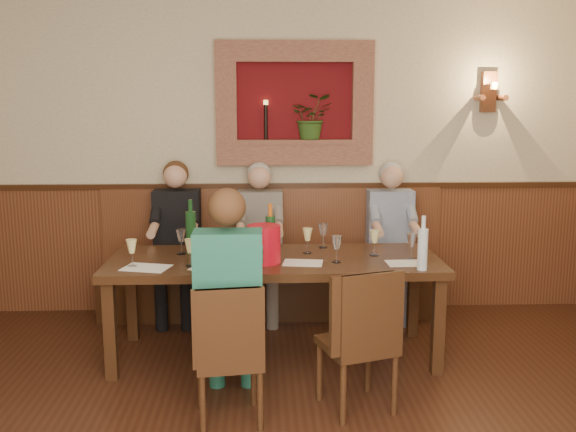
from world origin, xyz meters
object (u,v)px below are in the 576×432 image
(dining_table, at_px, (275,268))
(chair_near_left, at_px, (229,381))
(person_bench_right, at_px, (391,255))
(wine_bottle_green_b, at_px, (191,231))
(person_bench_left, at_px, (177,256))
(chair_near_right, at_px, (358,368))
(bench, at_px, (273,278))
(water_bottle, at_px, (423,248))
(person_bench_mid, at_px, (260,256))
(person_chair_front, at_px, (230,318))
(wine_bottle_green_a, at_px, (270,235))
(spittoon_bucket, at_px, (264,244))

(dining_table, height_order, chair_near_left, chair_near_left)
(person_bench_right, xyz_separation_m, wine_bottle_green_b, (-1.65, -0.66, 0.36))
(person_bench_right, bearing_deg, person_bench_left, -179.98)
(chair_near_left, height_order, chair_near_right, chair_near_right)
(chair_near_left, height_order, person_bench_left, person_bench_left)
(bench, relative_size, chair_near_right, 3.31)
(chair_near_left, bearing_deg, dining_table, 66.32)
(chair_near_right, relative_size, water_bottle, 2.44)
(dining_table, distance_m, person_bench_mid, 0.85)
(person_chair_front, relative_size, wine_bottle_green_a, 3.51)
(person_bench_left, xyz_separation_m, wine_bottle_green_b, (0.20, -0.66, 0.35))
(person_chair_front, xyz_separation_m, wine_bottle_green_b, (-0.33, 0.96, 0.35))
(person_bench_mid, distance_m, spittoon_bucket, 1.03)
(wine_bottle_green_a, relative_size, water_bottle, 1.06)
(water_bottle, bearing_deg, dining_table, 159.58)
(dining_table, bearing_deg, wine_bottle_green_a, 135.83)
(chair_near_right, bearing_deg, person_chair_front, 155.30)
(person_bench_left, xyz_separation_m, person_bench_mid, (0.71, 0.00, -0.01))
(dining_table, xyz_separation_m, chair_near_right, (0.49, -0.86, -0.41))
(person_bench_left, relative_size, wine_bottle_green_b, 3.39)
(person_bench_right, distance_m, water_bottle, 1.26)
(dining_table, xyz_separation_m, wine_bottle_green_b, (-0.62, 0.18, 0.24))
(chair_near_right, relative_size, person_bench_mid, 0.67)
(person_bench_left, distance_m, wine_bottle_green_a, 1.19)
(chair_near_right, height_order, person_chair_front, person_chair_front)
(spittoon_bucket, distance_m, water_bottle, 1.10)
(person_bench_right, bearing_deg, person_chair_front, -129.17)
(dining_table, distance_m, person_chair_front, 0.84)
(wine_bottle_green_a, bearing_deg, spittoon_bucket, -106.67)
(bench, height_order, person_bench_mid, person_bench_mid)
(bench, relative_size, spittoon_bucket, 11.22)
(wine_bottle_green_b, bearing_deg, wine_bottle_green_a, -14.05)
(dining_table, xyz_separation_m, person_chair_front, (-0.29, -0.78, -0.10))
(person_bench_left, relative_size, water_bottle, 3.70)
(person_bench_mid, bearing_deg, dining_table, -82.47)
(person_chair_front, distance_m, spittoon_bucket, 0.75)
(chair_near_right, xyz_separation_m, person_chair_front, (-0.78, 0.08, 0.31))
(person_chair_front, bearing_deg, spittoon_bucket, 71.73)
(wine_bottle_green_b, bearing_deg, chair_near_left, -74.05)
(spittoon_bucket, bearing_deg, person_bench_left, 127.39)
(bench, bearing_deg, wine_bottle_green_b, -129.00)
(wine_bottle_green_b, distance_m, water_bottle, 1.70)
(dining_table, height_order, wine_bottle_green_a, wine_bottle_green_a)
(chair_near_left, xyz_separation_m, person_chair_front, (-0.00, 0.21, 0.32))
(bench, relative_size, person_bench_mid, 2.21)
(person_chair_front, bearing_deg, chair_near_right, -5.98)
(bench, relative_size, person_bench_right, 2.21)
(chair_near_left, distance_m, person_bench_mid, 1.86)
(bench, height_order, person_chair_front, person_chair_front)
(bench, xyz_separation_m, wine_bottle_green_b, (-0.62, -0.77, 0.59))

